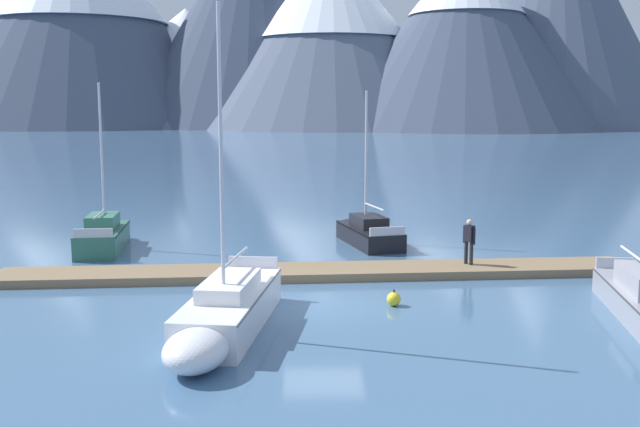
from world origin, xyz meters
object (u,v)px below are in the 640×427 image
object	(u,v)px
sailboat_nearest_berth	(104,235)
person_on_dock	(469,239)
sailboat_second_berth	(225,312)
mooring_buoy_inner_mooring	(394,299)
sailboat_mid_dock_port	(366,231)

from	to	relation	value
sailboat_nearest_berth	person_on_dock	size ratio (longest dim) A/B	4.20
sailboat_nearest_berth	sailboat_second_berth	distance (m)	13.72
sailboat_second_berth	mooring_buoy_inner_mooring	size ratio (longest dim) A/B	16.87
sailboat_mid_dock_port	person_on_dock	bearing A→B (deg)	-60.86
sailboat_nearest_berth	sailboat_second_berth	world-z (taller)	sailboat_second_berth
sailboat_nearest_berth	person_on_dock	bearing A→B (deg)	-17.84
sailboat_mid_dock_port	person_on_dock	xyz separation A→B (m)	(3.35, -6.00, 0.74)
sailboat_nearest_berth	sailboat_mid_dock_port	xyz separation A→B (m)	(11.40, 1.25, -0.10)
sailboat_second_berth	person_on_dock	xyz separation A→B (m)	(8.20, 7.32, 0.65)
sailboat_second_berth	person_on_dock	bearing A→B (deg)	41.75
sailboat_nearest_berth	sailboat_mid_dock_port	bearing A→B (deg)	6.28
sailboat_mid_dock_port	mooring_buoy_inner_mooring	distance (m)	10.61
sailboat_second_berth	sailboat_mid_dock_port	world-z (taller)	sailboat_second_berth
person_on_dock	mooring_buoy_inner_mooring	xyz separation A→B (m)	(-3.31, -4.61, -1.04)
sailboat_second_berth	sailboat_mid_dock_port	bearing A→B (deg)	69.98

